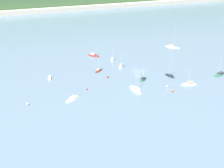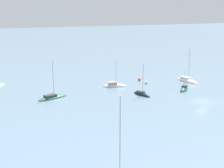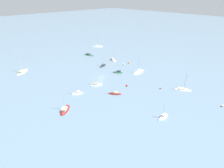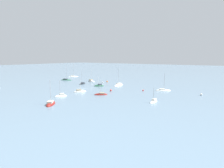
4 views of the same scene
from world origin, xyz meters
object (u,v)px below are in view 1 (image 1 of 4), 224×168
at_px(sailboat_4, 50,78).
at_px(sailboat_9, 112,60).
at_px(mooring_buoy_3, 172,91).
at_px(sailboat_5, 73,99).
at_px(mooring_buoy_2, 108,77).
at_px(sailboat_2, 94,56).
at_px(sailboat_6, 136,90).
at_px(sailboat_3, 121,67).
at_px(sailboat_0, 219,75).
at_px(sailboat_11, 99,71).
at_px(sailboat_7, 189,84).
at_px(mooring_buoy_0, 167,87).
at_px(sailboat_10, 143,80).
at_px(sailboat_12, 170,76).
at_px(sailboat_8, 172,47).
at_px(mooring_buoy_1, 87,89).
at_px(mooring_buoy_4, 28,104).

xyz_separation_m(sailboat_4, sailboat_9, (32.19, 11.74, 0.00)).
height_order(sailboat_4, mooring_buoy_3, sailboat_4).
height_order(sailboat_5, mooring_buoy_2, sailboat_5).
relative_size(sailboat_2, sailboat_9, 1.29).
distance_m(sailboat_2, sailboat_6, 44.01).
relative_size(sailboat_3, sailboat_4, 1.30).
xyz_separation_m(sailboat_0, sailboat_11, (-46.34, 22.45, -0.01)).
bearing_deg(sailboat_7, mooring_buoy_0, 12.74).
bearing_deg(sailboat_0, sailboat_4, -36.39).
xyz_separation_m(sailboat_7, sailboat_11, (-28.46, 26.59, -0.03)).
bearing_deg(sailboat_10, sailboat_3, 59.76).
bearing_deg(sailboat_3, sailboat_5, -17.49).
bearing_deg(sailboat_0, sailboat_12, -35.52).
distance_m(sailboat_2, sailboat_7, 52.69).
distance_m(sailboat_5, sailboat_12, 43.83).
relative_size(sailboat_5, sailboat_8, 0.72).
bearing_deg(mooring_buoy_1, sailboat_5, -140.36).
xyz_separation_m(sailboat_7, sailboat_8, (19.82, 45.48, 0.03)).
xyz_separation_m(sailboat_2, sailboat_6, (2.48, -43.94, -0.01)).
bearing_deg(mooring_buoy_4, sailboat_7, -4.78).
xyz_separation_m(sailboat_8, sailboat_12, (-22.33, -35.17, -0.05)).
bearing_deg(mooring_buoy_3, mooring_buoy_1, 155.86).
height_order(sailboat_7, sailboat_12, sailboat_12).
distance_m(sailboat_9, mooring_buoy_1, 34.88).
bearing_deg(sailboat_2, mooring_buoy_0, -19.72).
bearing_deg(sailboat_6, sailboat_4, 48.36).
relative_size(sailboat_3, mooring_buoy_3, 8.50).
relative_size(sailboat_0, sailboat_6, 0.91).
bearing_deg(sailboat_10, sailboat_5, 152.53).
xyz_separation_m(sailboat_5, mooring_buoy_4, (-15.51, 1.21, 0.33)).
distance_m(sailboat_0, mooring_buoy_2, 47.34).
distance_m(sailboat_8, sailboat_9, 38.44).
relative_size(sailboat_2, sailboat_6, 0.86).
relative_size(sailboat_3, mooring_buoy_1, 11.92).
relative_size(sailboat_0, sailboat_11, 1.40).
distance_m(sailboat_2, mooring_buoy_1, 39.87).
relative_size(sailboat_5, sailboat_12, 1.01).
distance_m(sailboat_4, mooring_buoy_3, 49.90).
xyz_separation_m(mooring_buoy_2, mooring_buoy_4, (-34.05, -13.06, -0.00)).
relative_size(sailboat_4, sailboat_5, 0.66).
bearing_deg(sailboat_10, sailboat_7, -75.68).
height_order(sailboat_8, mooring_buoy_3, sailboat_8).
height_order(sailboat_11, mooring_buoy_1, sailboat_11).
height_order(sailboat_12, mooring_buoy_4, sailboat_12).
height_order(sailboat_3, mooring_buoy_3, sailboat_3).
bearing_deg(sailboat_8, sailboat_11, -105.40).
relative_size(sailboat_0, sailboat_4, 1.66).
relative_size(sailboat_4, sailboat_11, 0.84).
distance_m(sailboat_7, sailboat_10, 18.22).
bearing_deg(sailboat_12, sailboat_2, 18.43).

